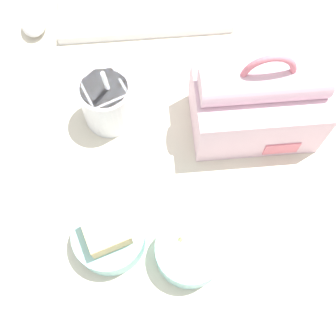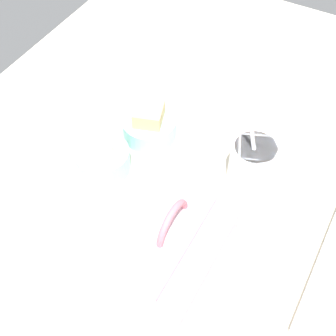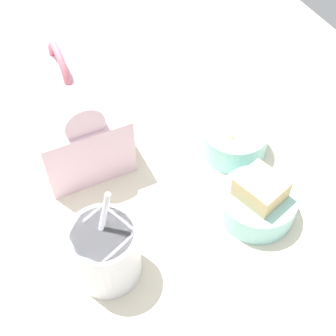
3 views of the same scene
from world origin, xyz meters
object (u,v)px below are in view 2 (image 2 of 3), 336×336
bento_bowl_sandwich (149,125)px  bento_bowl_snacks (103,159)px  lunch_bag (172,254)px  soup_cup (253,162)px

bento_bowl_sandwich → bento_bowl_snacks: bento_bowl_sandwich is taller
lunch_bag → bento_bowl_sandwich: bearing=-143.0°
soup_cup → bento_bowl_snacks: size_ratio=1.46×
lunch_bag → bento_bowl_snacks: size_ratio=1.99×
soup_cup → bento_bowl_snacks: bearing=-66.4°
lunch_bag → soup_cup: lunch_bag is taller
bento_bowl_sandwich → soup_cup: bearing=88.3°
soup_cup → bento_bowl_snacks: soup_cup is taller
lunch_bag → soup_cup: bearing=171.8°
soup_cup → bento_bowl_snacks: 28.74cm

